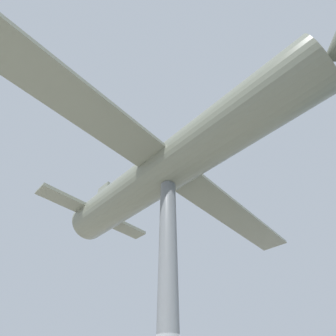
# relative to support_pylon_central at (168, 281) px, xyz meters

# --- Properties ---
(support_pylon_central) EXTENTS (0.62, 0.62, 7.64)m
(support_pylon_central) POSITION_rel_support_pylon_central_xyz_m (0.00, 0.00, 0.00)
(support_pylon_central) COLOR slate
(support_pylon_central) RESTS_ON ground_plane
(suspended_airplane) EXTENTS (21.21, 14.95, 3.47)m
(suspended_airplane) POSITION_rel_support_pylon_central_xyz_m (0.06, 0.22, 4.88)
(suspended_airplane) COLOR slate
(suspended_airplane) RESTS_ON support_pylon_central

